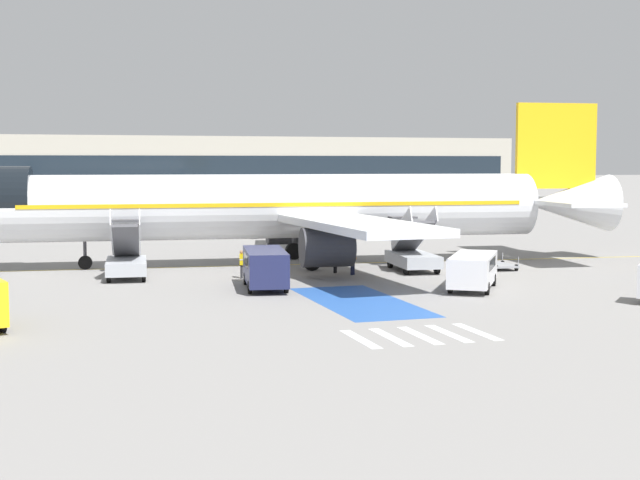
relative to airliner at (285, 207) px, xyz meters
name	(u,v)px	position (x,y,z in m)	size (l,w,h in m)	color
ground_plane	(301,266)	(0.79, -0.74, -3.70)	(600.00, 600.00, 0.00)	gray
apron_leadline_yellow	(277,265)	(-0.57, 0.06, -3.69)	(0.20, 77.65, 0.01)	gold
apron_stand_patch_blue	(360,301)	(-0.57, -15.37, -3.69)	(4.10, 10.22, 0.01)	#2856A8
apron_walkway_bar_0	(360,339)	(-3.57, -23.70, -3.69)	(0.44, 3.60, 0.01)	silver
apron_walkway_bar_1	(390,337)	(-2.37, -23.70, -3.69)	(0.44, 3.60, 0.01)	silver
apron_walkway_bar_2	(420,335)	(-1.17, -23.70, -3.69)	(0.44, 3.60, 0.01)	silver
apron_walkway_bar_3	(449,333)	(0.03, -23.70, -3.69)	(0.44, 3.60, 0.01)	silver
apron_walkway_bar_4	(477,332)	(1.23, -23.70, -3.69)	(0.44, 3.60, 0.01)	silver
airliner	(285,207)	(0.00, 0.00, 0.00)	(44.34, 31.62, 10.43)	silver
boarding_stairs_forward	(126,261)	(-10.25, -3.53, -2.71)	(2.69, 5.40, 4.01)	#ADB2BA
boarding_stairs_aft	(413,254)	(6.49, -5.27, -2.71)	(2.69, 5.40, 3.98)	#ADB2BA
fuel_tanker	(287,217)	(5.67, 20.38, -1.98)	(8.69, 2.92, 3.40)	#38383D
service_van_1	(265,265)	(-3.78, -9.89, -2.48)	(2.81, 5.66, 2.02)	#1E234C
service_van_2	(473,268)	(6.31, -13.41, -2.60)	(4.61, 5.53, 1.80)	silver
baggage_cart	(500,265)	(11.86, -6.13, -3.44)	(1.77, 2.74, 0.87)	gray
ground_crew_0	(242,262)	(-4.09, -5.60, -2.79)	(0.31, 0.47, 1.59)	#2D2D33
ground_crew_1	(335,255)	(1.70, -4.87, -2.62)	(0.47, 0.47, 1.86)	black
ground_crew_2	(261,257)	(-2.51, -3.76, -2.75)	(0.30, 0.46, 1.65)	black
ground_crew_3	(353,256)	(2.39, -6.01, -2.62)	(0.49, 0.41, 1.86)	#191E38
terminal_building	(204,171)	(8.34, 76.69, 1.35)	(95.35, 12.10, 10.09)	#B2AD9E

